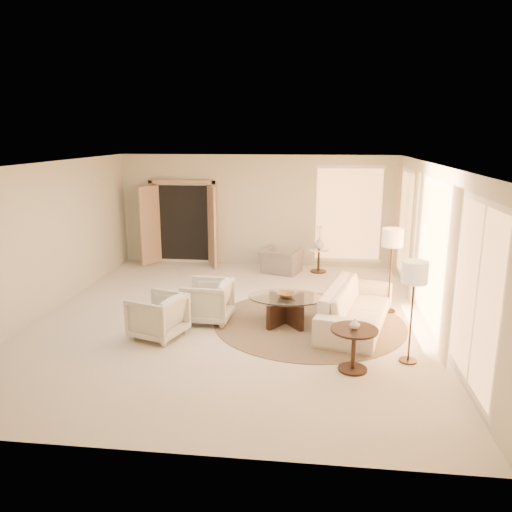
# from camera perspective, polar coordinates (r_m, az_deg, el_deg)

# --- Properties ---
(room) EXTENTS (7.04, 8.04, 2.83)m
(room) POSITION_cam_1_polar(r_m,az_deg,el_deg) (8.84, -2.88, 1.33)
(room) COLOR beige
(room) RESTS_ON ground
(windows_right) EXTENTS (0.10, 6.40, 2.40)m
(windows_right) POSITION_cam_1_polar(r_m,az_deg,el_deg) (9.05, 19.32, 0.55)
(windows_right) COLOR #FFAE66
(windows_right) RESTS_ON room
(window_back_corner) EXTENTS (1.70, 0.10, 2.40)m
(window_back_corner) POSITION_cam_1_polar(r_m,az_deg,el_deg) (12.64, 10.53, 4.68)
(window_back_corner) COLOR #FFAE66
(window_back_corner) RESTS_ON room
(curtains_right) EXTENTS (0.06, 5.20, 2.60)m
(curtains_right) POSITION_cam_1_polar(r_m,az_deg,el_deg) (9.91, 17.92, 1.46)
(curtains_right) COLOR #C5B087
(curtains_right) RESTS_ON room
(french_doors) EXTENTS (1.95, 0.66, 2.16)m
(french_doors) POSITION_cam_1_polar(r_m,az_deg,el_deg) (12.97, -8.38, 3.72)
(french_doors) COLOR tan
(french_doors) RESTS_ON room
(area_rug) EXTENTS (3.73, 3.73, 0.01)m
(area_rug) POSITION_cam_1_polar(r_m,az_deg,el_deg) (9.11, 6.09, -7.51)
(area_rug) COLOR #3E2F21
(area_rug) RESTS_ON room
(sofa) EXTENTS (1.54, 2.62, 0.72)m
(sofa) POSITION_cam_1_polar(r_m,az_deg,el_deg) (8.96, 11.40, -5.65)
(sofa) COLOR beige
(sofa) RESTS_ON room
(armchair_left) EXTENTS (0.80, 0.85, 0.83)m
(armchair_left) POSITION_cam_1_polar(r_m,az_deg,el_deg) (9.04, -5.55, -4.91)
(armchair_left) COLOR beige
(armchair_left) RESTS_ON room
(armchair_right) EXTENTS (0.94, 0.97, 0.80)m
(armchair_right) POSITION_cam_1_polar(r_m,az_deg,el_deg) (8.47, -11.18, -6.51)
(armchair_right) COLOR beige
(armchair_right) RESTS_ON room
(accent_chair) EXTENTS (1.03, 0.84, 0.78)m
(accent_chair) POSITION_cam_1_polar(r_m,az_deg,el_deg) (12.13, 2.86, -0.11)
(accent_chair) COLOR gray
(accent_chair) RESTS_ON room
(coffee_table) EXTENTS (1.38, 1.38, 0.49)m
(coffee_table) POSITION_cam_1_polar(r_m,az_deg,el_deg) (8.95, 3.44, -5.77)
(coffee_table) COLOR black
(coffee_table) RESTS_ON room
(end_table) EXTENTS (0.67, 0.67, 0.63)m
(end_table) POSITION_cam_1_polar(r_m,az_deg,el_deg) (7.30, 11.12, -9.62)
(end_table) COLOR black
(end_table) RESTS_ON room
(side_table) EXTENTS (0.50, 0.50, 0.59)m
(side_table) POSITION_cam_1_polar(r_m,az_deg,el_deg) (12.27, 7.17, -0.22)
(side_table) COLOR black
(side_table) RESTS_ON room
(floor_lamp_near) EXTENTS (0.39, 0.39, 1.61)m
(floor_lamp_near) POSITION_cam_1_polar(r_m,az_deg,el_deg) (9.54, 15.32, 1.61)
(floor_lamp_near) COLOR black
(floor_lamp_near) RESTS_ON room
(floor_lamp_far) EXTENTS (0.37, 0.37, 1.54)m
(floor_lamp_far) POSITION_cam_1_polar(r_m,az_deg,el_deg) (7.48, 17.66, -2.30)
(floor_lamp_far) COLOR black
(floor_lamp_far) RESTS_ON room
(bowl) EXTENTS (0.38, 0.38, 0.08)m
(bowl) POSITION_cam_1_polar(r_m,az_deg,el_deg) (8.88, 3.46, -4.43)
(bowl) COLOR brown
(bowl) RESTS_ON coffee_table
(end_vase) EXTENTS (0.16, 0.16, 0.15)m
(end_vase) POSITION_cam_1_polar(r_m,az_deg,el_deg) (7.20, 11.22, -7.64)
(end_vase) COLOR silver
(end_vase) RESTS_ON end_table
(side_vase) EXTENTS (0.30, 0.30, 0.28)m
(side_vase) POSITION_cam_1_polar(r_m,az_deg,el_deg) (12.19, 7.23, 1.46)
(side_vase) COLOR silver
(side_vase) RESTS_ON side_table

